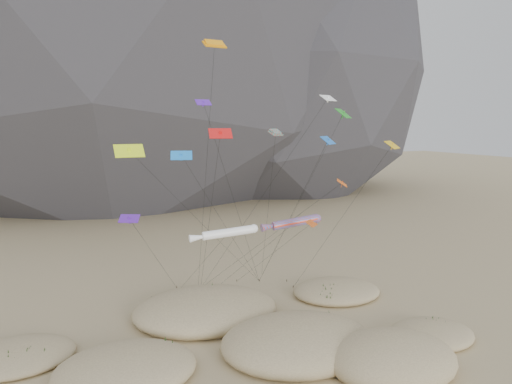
# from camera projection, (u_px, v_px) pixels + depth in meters

# --- Properties ---
(ground) EXTENTS (500.00, 500.00, 0.00)m
(ground) POSITION_uv_depth(u_px,v_px,m) (291.00, 372.00, 43.92)
(ground) COLOR #CCB789
(ground) RESTS_ON ground
(dunes) EXTENTS (48.14, 35.72, 4.14)m
(dunes) POSITION_uv_depth(u_px,v_px,m) (242.00, 351.00, 46.30)
(dunes) COLOR #CCB789
(dunes) RESTS_ON ground
(dune_grass) EXTENTS (42.08, 28.86, 1.56)m
(dune_grass) POSITION_uv_depth(u_px,v_px,m) (258.00, 352.00, 45.95)
(dune_grass) COLOR black
(dune_grass) RESTS_ON ground
(kite_stakes) EXTENTS (18.55, 6.42, 0.30)m
(kite_stakes) POSITION_uv_depth(u_px,v_px,m) (230.00, 286.00, 66.43)
(kite_stakes) COLOR #3F2D1E
(kite_stakes) RESTS_ON ground
(rainbow_tube_kite) EXTENTS (7.09, 15.29, 11.74)m
(rainbow_tube_kite) POSITION_uv_depth(u_px,v_px,m) (293.00, 223.00, 54.31)
(rainbow_tube_kite) COLOR #F63819
(rainbow_tube_kite) RESTS_ON ground
(white_tube_kite) EXTENTS (6.81, 18.27, 11.95)m
(white_tube_kite) POSITION_uv_depth(u_px,v_px,m) (226.00, 233.00, 47.75)
(white_tube_kite) COLOR white
(white_tube_kite) RESTS_ON ground
(orange_parafoil) EXTENTS (2.60, 10.23, 30.45)m
(orange_parafoil) POSITION_uv_depth(u_px,v_px,m) (214.00, 48.00, 52.65)
(orange_parafoil) COLOR orange
(orange_parafoil) RESTS_ON ground
(multi_parafoil) EXTENTS (5.79, 14.34, 21.08)m
(multi_parafoil) POSITION_uv_depth(u_px,v_px,m) (275.00, 135.00, 55.71)
(multi_parafoil) COLOR red
(multi_parafoil) RESTS_ON ground
(delta_kites) EXTENTS (31.45, 20.27, 24.86)m
(delta_kites) POSITION_uv_depth(u_px,v_px,m) (271.00, 153.00, 52.73)
(delta_kites) COLOR #C84C12
(delta_kites) RESTS_ON ground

